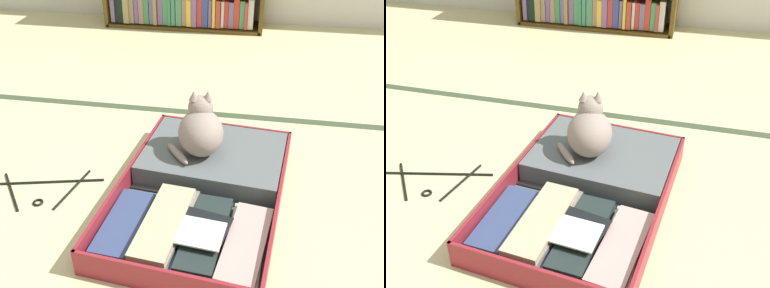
{
  "view_description": "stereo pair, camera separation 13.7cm",
  "coord_description": "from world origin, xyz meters",
  "views": [
    {
      "loc": [
        0.23,
        -1.13,
        1.14
      ],
      "look_at": [
        -0.01,
        0.28,
        0.22
      ],
      "focal_mm": 42.96,
      "sensor_mm": 36.0,
      "label": 1
    },
    {
      "loc": [
        0.36,
        -1.1,
        1.14
      ],
      "look_at": [
        -0.01,
        0.28,
        0.22
      ],
      "focal_mm": 42.96,
      "sensor_mm": 36.0,
      "label": 2
    }
  ],
  "objects": [
    {
      "name": "open_suitcase",
      "position": [
        0.04,
        0.26,
        0.05
      ],
      "size": [
        0.68,
        0.95,
        0.1
      ],
      "color": "maroon",
      "rests_on": "ground_plane"
    },
    {
      "name": "black_cat",
      "position": [
        -0.0,
        0.41,
        0.2
      ],
      "size": [
        0.26,
        0.26,
        0.25
      ],
      "color": "gray",
      "rests_on": "open_suitcase"
    },
    {
      "name": "clothes_hanger",
      "position": [
        -0.6,
        0.18,
        0.01
      ],
      "size": [
        0.46,
        0.29,
        0.01
      ],
      "color": "black",
      "rests_on": "ground_plane"
    },
    {
      "name": "ground_plane",
      "position": [
        0.0,
        0.0,
        0.0
      ],
      "size": [
        10.0,
        10.0,
        0.0
      ],
      "primitive_type": "plane",
      "color": "#C8C28F"
    },
    {
      "name": "tatami_border",
      "position": [
        0.0,
        0.9,
        0.0
      ],
      "size": [
        4.8,
        0.05,
        0.0
      ],
      "color": "#384730",
      "rests_on": "ground_plane"
    }
  ]
}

